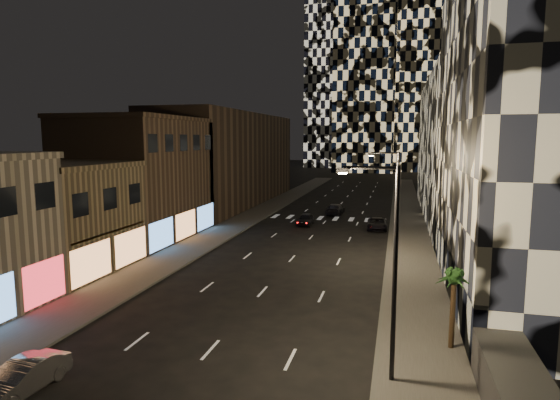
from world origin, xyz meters
The scene contains 18 objects.
sidewalk_left centered at (-10.00, 50.00, 0.07)m, with size 4.00×120.00×0.15m, color #47443F.
sidewalk_right centered at (10.00, 50.00, 0.07)m, with size 4.00×120.00×0.15m, color #47443F.
curb_left centered at (-7.90, 50.00, 0.07)m, with size 0.20×120.00×0.15m, color #4C4C47.
curb_right centered at (7.90, 50.00, 0.07)m, with size 0.20×120.00×0.15m, color #4C4C47.
retail_tan centered at (-17.00, 21.00, 4.00)m, with size 10.00×10.00×8.00m, color #776447.
retail_brown centered at (-17.00, 33.50, 6.00)m, with size 10.00×15.00×12.00m, color brown.
retail_filler_left centered at (-17.00, 60.00, 7.00)m, with size 10.00×40.00×14.00m, color brown.
midrise_base centered at (12.30, 24.50, 1.50)m, with size 0.60×25.00×3.00m, color #383838.
plinth_right centered at (13.00, 8.00, 1.00)m, with size 2.00×8.00×2.00m, color #383838.
midrise_filler_right centered at (20.00, 57.00, 9.00)m, with size 16.00×40.00×18.00m, color #232326.
tower_center_low centered at (-2.00, 140.00, 47.50)m, with size 18.00×18.00×95.00m, color black.
streetlight_near centered at (8.35, 10.00, 5.35)m, with size 2.55×0.25×9.00m.
streetlight_far centered at (8.35, 30.00, 5.35)m, with size 2.55×0.25×9.00m.
car_silver_parked centered at (-5.80, 5.50, 0.67)m, with size 1.41×4.04×1.33m, color gray.
car_dark_midlane centered at (-1.90, 44.62, 0.70)m, with size 1.64×4.08×1.39m, color black.
car_dark_oncoming centered at (0.50, 53.30, 0.73)m, with size 2.04×5.01×1.45m, color black.
car_dark_rightlane centered at (6.47, 43.92, 0.65)m, with size 2.16×4.68×1.30m, color black.
palm_tree centered at (11.35, 13.83, 3.39)m, with size 2.01×1.96×3.93m.
Camera 1 is at (8.60, -9.11, 10.22)m, focal length 30.00 mm.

